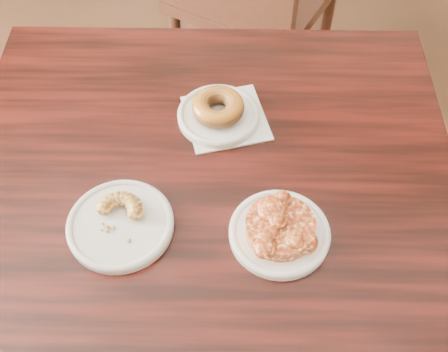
% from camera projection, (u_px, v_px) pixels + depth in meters
% --- Properties ---
extents(cafe_table, '(1.02, 1.02, 0.75)m').
position_uv_depth(cafe_table, '(211.00, 291.00, 1.25)').
color(cafe_table, black).
rests_on(cafe_table, floor).
extents(napkin, '(0.19, 0.19, 0.00)m').
position_uv_depth(napkin, '(226.00, 118.00, 1.05)').
color(napkin, white).
rests_on(napkin, cafe_table).
extents(plate_donut, '(0.15, 0.15, 0.01)m').
position_uv_depth(plate_donut, '(218.00, 116.00, 1.05)').
color(plate_donut, white).
rests_on(plate_donut, napkin).
extents(plate_cruller, '(0.17, 0.17, 0.01)m').
position_uv_depth(plate_cruller, '(120.00, 225.00, 0.91)').
color(plate_cruller, silver).
rests_on(plate_cruller, cafe_table).
extents(plate_fritter, '(0.16, 0.16, 0.01)m').
position_uv_depth(plate_fritter, '(279.00, 233.00, 0.90)').
color(plate_fritter, white).
rests_on(plate_fritter, cafe_table).
extents(glazed_donut, '(0.10, 0.10, 0.03)m').
position_uv_depth(glazed_donut, '(218.00, 107.00, 1.03)').
color(glazed_donut, '#895513').
rests_on(glazed_donut, plate_donut).
extents(apple_fritter, '(0.15, 0.15, 0.04)m').
position_uv_depth(apple_fritter, '(281.00, 225.00, 0.88)').
color(apple_fritter, '#4F1608').
rests_on(apple_fritter, plate_fritter).
extents(cruller_fragment, '(0.09, 0.09, 0.02)m').
position_uv_depth(cruller_fragment, '(119.00, 219.00, 0.89)').
color(cruller_fragment, '#5A3112').
rests_on(cruller_fragment, plate_cruller).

